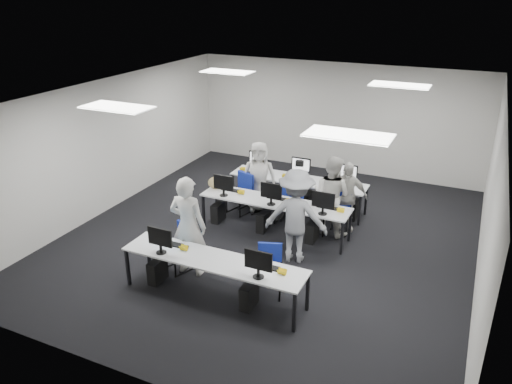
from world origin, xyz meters
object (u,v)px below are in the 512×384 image
at_px(desk_front, 213,262).
at_px(chair_1, 269,279).
at_px(chair_3, 287,210).
at_px(chair_7, 341,215).
at_px(chair_5, 252,197).
at_px(photographer, 296,216).
at_px(chair_2, 240,200).
at_px(student_0, 188,226).
at_px(chair_0, 179,255).
at_px(student_1, 331,195).
at_px(chair_4, 334,221).
at_px(student_3, 346,197).
at_px(desk_mid, 274,203).
at_px(student_2, 259,177).
at_px(chair_6, 292,205).

distance_m(desk_front, chair_1, 1.02).
distance_m(chair_3, chair_7, 1.17).
height_order(desk_front, chair_1, chair_1).
distance_m(chair_5, photographer, 2.52).
height_order(chair_2, student_0, student_0).
height_order(desk_front, student_0, student_0).
relative_size(chair_0, student_1, 0.52).
xyz_separation_m(chair_4, student_1, (-0.11, 0.03, 0.57)).
xyz_separation_m(student_1, student_3, (0.24, 0.27, -0.09)).
xyz_separation_m(desk_mid, student_3, (1.30, 0.78, 0.08)).
bearing_deg(chair_5, student_2, 47.45).
height_order(desk_mid, chair_5, chair_5).
relative_size(chair_1, chair_2, 0.94).
bearing_deg(chair_2, student_2, 58.30).
bearing_deg(student_0, chair_3, -111.07).
distance_m(chair_1, chair_4, 2.63).
distance_m(chair_0, chair_7, 3.72).
relative_size(student_0, student_2, 1.15).
distance_m(chair_0, chair_1, 1.83).
distance_m(chair_3, student_3, 1.34).
relative_size(chair_7, student_0, 0.46).
bearing_deg(student_0, chair_0, -4.92).
relative_size(chair_4, student_2, 0.55).
bearing_deg(chair_2, chair_7, 21.67).
bearing_deg(student_1, student_2, 0.16).
relative_size(chair_4, chair_5, 0.92).
bearing_deg(chair_2, chair_1, -39.46).
height_order(chair_2, chair_7, chair_2).
bearing_deg(chair_1, photographer, 70.98).
relative_size(chair_2, student_0, 0.49).
bearing_deg(student_1, photographer, 92.31).
relative_size(chair_3, photographer, 0.48).
distance_m(chair_5, student_2, 0.54).
height_order(chair_5, student_3, student_3).
xyz_separation_m(chair_4, student_2, (-1.95, 0.45, 0.54)).
bearing_deg(student_1, student_0, 67.97).
height_order(chair_0, student_2, student_2).
distance_m(chair_2, chair_6, 1.23).
xyz_separation_m(chair_1, chair_7, (0.40, 2.99, -0.00)).
height_order(chair_1, student_1, student_1).
bearing_deg(chair_0, chair_7, 73.00).
height_order(chair_1, chair_5, chair_5).
height_order(chair_3, student_1, student_1).
xyz_separation_m(desk_mid, chair_7, (1.20, 0.88, -0.41)).
distance_m(chair_4, student_0, 3.31).
xyz_separation_m(desk_front, student_0, (-0.79, 0.51, 0.26)).
xyz_separation_m(chair_5, chair_6, (1.02, -0.03, 0.00)).
bearing_deg(chair_5, chair_1, -42.43).
height_order(desk_mid, chair_1, chair_1).
distance_m(chair_1, student_3, 2.98).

